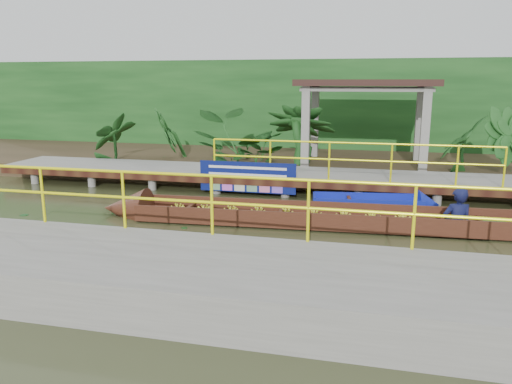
# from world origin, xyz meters

# --- Properties ---
(ground) EXTENTS (80.00, 80.00, 0.00)m
(ground) POSITION_xyz_m (0.00, 0.00, 0.00)
(ground) COLOR #33351A
(ground) RESTS_ON ground
(land_strip) EXTENTS (30.00, 8.00, 0.45)m
(land_strip) POSITION_xyz_m (0.00, 7.50, 0.23)
(land_strip) COLOR #34291A
(land_strip) RESTS_ON ground
(far_dock) EXTENTS (16.00, 2.06, 1.66)m
(far_dock) POSITION_xyz_m (0.02, 3.43, 0.48)
(far_dock) COLOR slate
(far_dock) RESTS_ON ground
(near_dock) EXTENTS (18.00, 2.40, 1.73)m
(near_dock) POSITION_xyz_m (1.00, -4.20, 0.30)
(near_dock) COLOR slate
(near_dock) RESTS_ON ground
(pavilion) EXTENTS (4.40, 3.00, 3.00)m
(pavilion) POSITION_xyz_m (3.00, 6.30, 2.82)
(pavilion) COLOR slate
(pavilion) RESTS_ON ground
(foliage_backdrop) EXTENTS (30.00, 0.80, 4.00)m
(foliage_backdrop) POSITION_xyz_m (0.00, 10.00, 2.00)
(foliage_backdrop) COLOR #123B13
(foliage_backdrop) RESTS_ON ground
(vendor_boat) EXTENTS (10.81, 1.64, 2.21)m
(vendor_boat) POSITION_xyz_m (2.69, 0.19, 0.23)
(vendor_boat) COLOR #391B0F
(vendor_boat) RESTS_ON ground
(moored_blue_boat) EXTENTS (3.21, 1.22, 0.75)m
(moored_blue_boat) POSITION_xyz_m (3.99, 1.97, 0.13)
(moored_blue_boat) COLOR #0E1B9C
(moored_blue_boat) RESTS_ON ground
(blue_banner) EXTENTS (2.73, 0.04, 0.85)m
(blue_banner) POSITION_xyz_m (-0.03, 2.48, 0.56)
(blue_banner) COLOR #0B155C
(blue_banner) RESTS_ON ground
(tropical_plants) EXTENTS (14.33, 1.33, 1.66)m
(tropical_plants) POSITION_xyz_m (0.76, 5.30, 1.28)
(tropical_plants) COLOR #123B13
(tropical_plants) RESTS_ON ground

